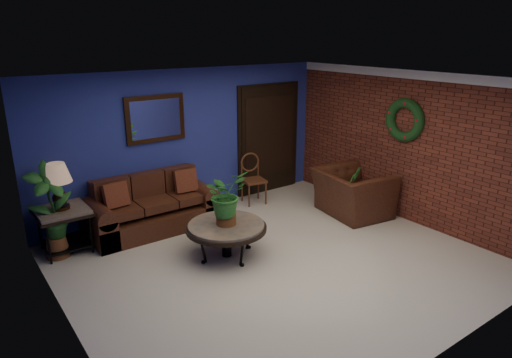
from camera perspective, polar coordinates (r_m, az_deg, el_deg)
floor at (r=6.54m, az=2.53°, el=-10.16°), size 5.50×5.50×0.00m
wall_back at (r=8.08m, az=-8.46°, el=4.68°), size 5.50×0.04×2.50m
wall_left at (r=4.93m, az=-23.31°, el=-5.37°), size 0.04×5.00×2.50m
wall_right_brick at (r=8.00m, az=18.31°, el=3.83°), size 0.04×5.00×2.50m
ceiling at (r=5.80m, az=2.87°, el=12.21°), size 5.50×5.00×0.02m
crown_molding at (r=7.79m, az=19.04°, el=12.23°), size 0.03×5.00×0.14m
wall_mirror at (r=7.70m, az=-12.46°, el=7.37°), size 1.02×0.06×0.77m
closet_door at (r=9.02m, az=1.58°, el=4.95°), size 1.44×0.06×2.18m
wreath at (r=7.89m, az=18.08°, el=7.02°), size 0.16×0.72×0.72m
sofa at (r=7.62m, az=-12.90°, el=-3.92°), size 2.03×0.88×0.91m
coffee_table at (r=6.50m, az=-3.74°, el=-6.11°), size 1.15×1.15×0.49m
end_table at (r=7.15m, az=-22.97°, el=-4.60°), size 0.73×0.73×0.66m
table_lamp at (r=6.96m, az=-23.54°, el=-0.20°), size 0.39×0.39×0.65m
side_chair at (r=8.51m, az=-0.47°, el=0.51°), size 0.47×0.47×0.93m
armchair at (r=8.14m, az=11.90°, el=-1.70°), size 1.23×1.36×0.79m
coffee_plant at (r=6.31m, az=-3.82°, el=-2.07°), size 0.65×0.59×0.78m
floor_plant at (r=8.39m, az=11.90°, el=-1.02°), size 0.38×0.32×0.79m
tall_plant at (r=6.95m, az=-24.20°, el=-3.30°), size 0.62×0.43×1.39m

